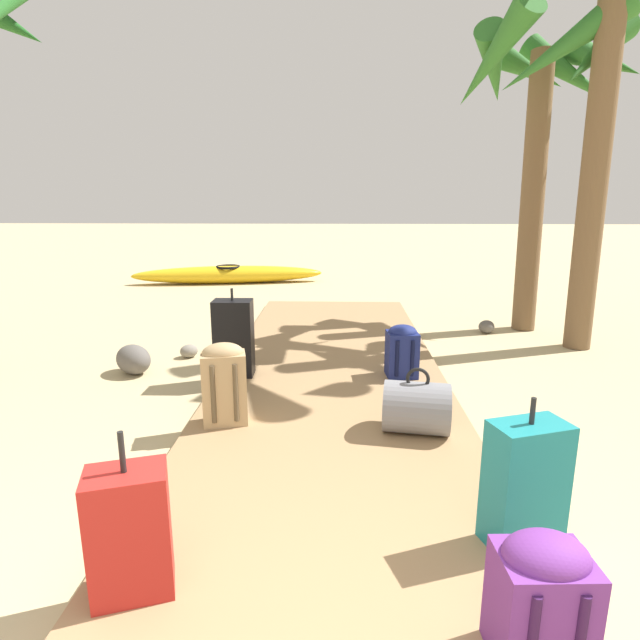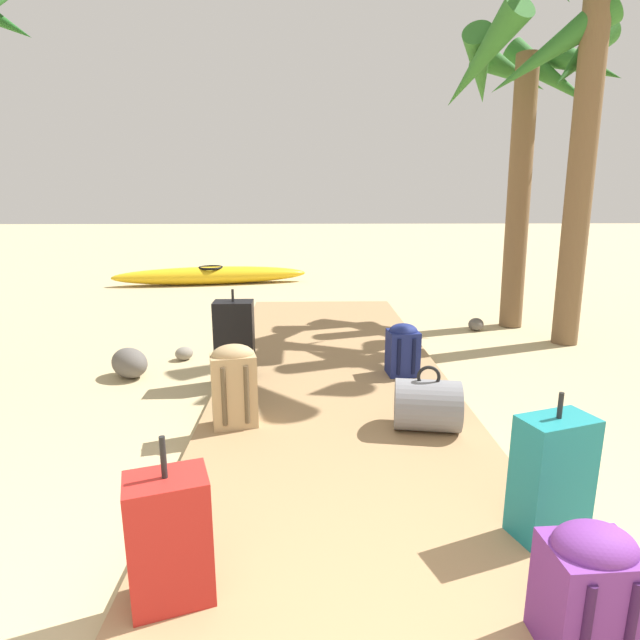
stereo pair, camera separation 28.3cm
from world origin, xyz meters
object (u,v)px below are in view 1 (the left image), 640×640
object	(u,v)px
backpack_navy	(402,349)
backpack_purple	(541,597)
backpack_tan	(224,382)
suitcase_teal	(525,484)
palm_tree_far_right	(547,88)
suitcase_red	(130,532)
kayak	(228,274)
suitcase_black	(234,338)
duffel_bag_grey	(417,407)

from	to	relation	value
backpack_navy	backpack_purple	size ratio (longest dim) A/B	0.97
backpack_tan	suitcase_teal	bearing A→B (deg)	-36.79
backpack_tan	palm_tree_far_right	bearing A→B (deg)	44.42
suitcase_teal	suitcase_red	bearing A→B (deg)	-167.80
palm_tree_far_right	kayak	bearing A→B (deg)	143.54
suitcase_red	suitcase_black	distance (m)	2.69
backpack_purple	kayak	bearing A→B (deg)	108.66
suitcase_teal	suitcase_black	distance (m)	2.96
suitcase_teal	kayak	bearing A→B (deg)	111.14
backpack_navy	backpack_tan	distance (m)	1.77
suitcase_teal	kayak	xyz separation A→B (m)	(-3.09, 7.98, -0.21)
suitcase_black	backpack_tan	bearing A→B (deg)	-82.53
backpack_navy	backpack_purple	xyz separation A→B (m)	(0.12, -2.99, 0.01)
suitcase_red	palm_tree_far_right	distance (m)	6.47
duffel_bag_grey	kayak	bearing A→B (deg)	112.06
backpack_purple	palm_tree_far_right	size ratio (longest dim) A/B	0.13
backpack_navy	backpack_tan	world-z (taller)	backpack_tan
duffel_bag_grey	suitcase_black	distance (m)	1.90
backpack_tan	kayak	world-z (taller)	backpack_tan
backpack_tan	backpack_navy	bearing A→B (deg)	36.99
suitcase_black	backpack_tan	xyz separation A→B (m)	(0.14, -1.04, -0.03)
duffel_bag_grey	palm_tree_far_right	bearing A→B (deg)	59.94
suitcase_black	backpack_purple	xyz separation A→B (m)	(1.67, -2.97, -0.09)
backpack_navy	palm_tree_far_right	xyz separation A→B (m)	(1.90, 2.18, 2.63)
suitcase_red	suitcase_black	size ratio (longest dim) A/B	0.89
suitcase_teal	kayak	size ratio (longest dim) A/B	0.19
kayak	backpack_purple	bearing A→B (deg)	-71.34
backpack_navy	suitcase_black	bearing A→B (deg)	-179.30
suitcase_red	backpack_purple	bearing A→B (deg)	-10.13
suitcase_black	backpack_navy	bearing A→B (deg)	0.70
suitcase_red	palm_tree_far_right	xyz separation A→B (m)	(3.34, 4.89, 2.61)
palm_tree_far_right	suitcase_black	bearing A→B (deg)	-147.47
palm_tree_far_right	backpack_purple	bearing A→B (deg)	-108.99
duffel_bag_grey	suitcase_black	size ratio (longest dim) A/B	0.62
duffel_bag_grey	palm_tree_far_right	size ratio (longest dim) A/B	0.13
backpack_navy	suitcase_teal	bearing A→B (deg)	-82.96
backpack_navy	kayak	xyz separation A→B (m)	(-2.80, 5.64, -0.16)
duffel_bag_grey	backpack_tan	distance (m)	1.38
suitcase_red	palm_tree_far_right	world-z (taller)	palm_tree_far_right
duffel_bag_grey	backpack_purple	distance (m)	1.83
suitcase_red	suitcase_teal	distance (m)	1.77
suitcase_black	palm_tree_far_right	xyz separation A→B (m)	(3.44, 2.20, 2.53)
backpack_navy	kayak	distance (m)	6.30
suitcase_teal	suitcase_black	bearing A→B (deg)	128.42
backpack_navy	kayak	world-z (taller)	backpack_navy
suitcase_red	suitcase_teal	size ratio (longest dim) A/B	0.98
suitcase_teal	palm_tree_far_right	xyz separation A→B (m)	(1.61, 4.51, 2.58)
suitcase_red	palm_tree_far_right	size ratio (longest dim) A/B	0.19
backpack_purple	kayak	size ratio (longest dim) A/B	0.13
suitcase_teal	suitcase_black	xyz separation A→B (m)	(-1.84, 2.32, 0.05)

